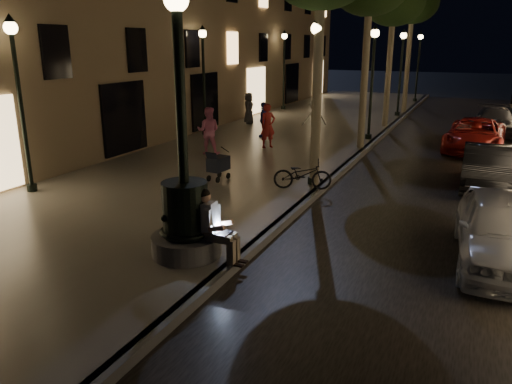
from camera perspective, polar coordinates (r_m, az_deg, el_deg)
The scene contains 26 objects.
ground at distance 21.70m, azimuth 12.90°, elevation 4.93°, with size 120.00×120.00×0.00m, color black.
cobble_lane at distance 21.35m, azimuth 20.81°, elevation 4.09°, with size 6.00×45.00×0.02m, color black.
promenade at distance 22.77m, azimuth 2.97°, elevation 6.13°, with size 8.00×45.00×0.20m, color slate.
curb_strip at distance 21.68m, azimuth 12.91°, elevation 5.19°, with size 0.25×45.00×0.20m, color #59595B.
fountain_lamppost at distance 9.85m, azimuth -8.11°, elevation -1.61°, with size 1.40×1.40×5.21m.
seated_man_laptop at distance 9.64m, azimuth -4.94°, elevation -3.61°, with size 1.05×0.36×1.42m.
tree_third at distance 26.31m, azimuth 15.48°, elevation 20.21°, with size 3.00×3.00×7.20m.
tree_far at distance 32.24m, azimuth 17.48°, elevation 19.84°, with size 3.00×3.00×7.50m.
lamp_curb_a at distance 14.59m, azimuth 6.84°, elevation 12.50°, with size 0.36×0.36×4.81m.
lamp_curb_b at distance 22.34m, azimuth 13.21°, elevation 13.62°, with size 0.36×0.36×4.81m.
lamp_curb_c at distance 30.22m, azimuth 16.29°, elevation 14.10°, with size 0.36×0.36×4.81m.
lamp_curb_d at distance 38.15m, azimuth 18.11°, elevation 14.37°, with size 0.36×0.36×4.81m.
lamp_left_a at distance 15.16m, azimuth -25.56°, elevation 11.18°, with size 0.36×0.36×4.81m.
lamp_left_b at distance 22.97m, azimuth -6.02°, elevation 14.03°, with size 0.36×0.36×4.81m.
lamp_left_c at distance 32.02m, azimuth 3.22°, elevation 14.83°, with size 0.36×0.36×4.81m.
stroller at distance 15.33m, azimuth -4.35°, elevation 3.22°, with size 0.50×1.01×1.02m.
car_front at distance 11.07m, azimuth 26.38°, elevation -3.88°, with size 1.69×4.20×1.43m, color #A8A9B0.
car_second at distance 16.73m, azimuth 24.78°, elevation 2.57°, with size 1.34×3.84×1.26m, color black.
car_third at distance 22.32m, azimuth 23.75°, elevation 5.97°, with size 2.17×4.71×1.31m, color maroon.
car_rear at distance 27.07m, azimuth 25.69°, elevation 7.33°, with size 1.75×4.30×1.25m, color #2C2C31.
pedestrian_red at distance 20.13m, azimuth 1.37°, elevation 7.57°, with size 0.64×0.42×1.76m, color #AD2622.
pedestrian_pink at distance 19.00m, azimuth -5.46°, elevation 6.98°, with size 0.87×0.67×1.78m, color pink.
pedestrian_white at distance 22.48m, azimuth 6.68°, elevation 8.34°, with size 1.09×0.63×1.69m, color white.
pedestrian_blue at distance 22.51m, azimuth 0.87°, elevation 8.29°, with size 0.91×0.38×1.56m, color #283293.
pedestrian_dark at distance 26.28m, azimuth -0.85°, elevation 9.55°, with size 0.78×0.51×1.60m, color #2E2F33.
bicycle at distance 14.43m, azimuth 5.33°, elevation 2.02°, with size 0.58×1.67×0.88m, color black.
Camera 1 is at (4.04, -5.89, 4.28)m, focal length 35.00 mm.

